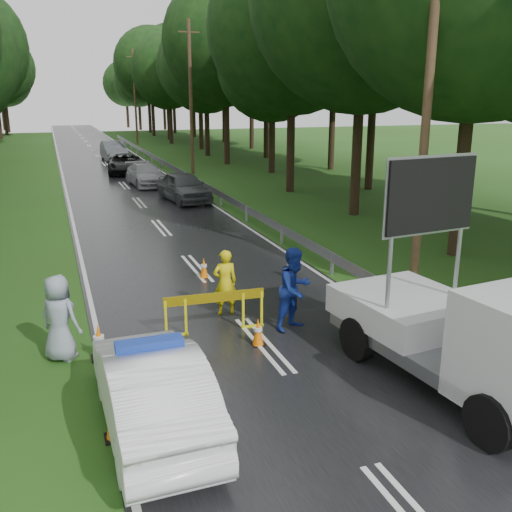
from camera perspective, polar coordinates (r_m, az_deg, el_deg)
name	(u,v)px	position (r m, az deg, el deg)	size (l,w,h in m)	color
ground	(263,345)	(12.56, 0.71, -8.85)	(160.00, 160.00, 0.00)	#264C15
road	(113,173)	(41.22, -14.09, 8.03)	(7.00, 140.00, 0.02)	black
guardrail	(167,164)	(41.36, -8.93, 9.08)	(0.12, 60.06, 0.70)	gray
utility_pole_near	(427,102)	(15.67, 16.77, 14.52)	(1.40, 0.24, 10.00)	#473221
utility_pole_mid	(191,98)	(39.77, -6.54, 15.43)	(1.40, 0.24, 10.00)	#473221
utility_pole_far	(135,97)	(65.35, -12.01, 15.29)	(1.40, 0.24, 10.00)	#473221
police_sedan	(152,389)	(9.50, -10.37, -12.94)	(1.58, 4.31, 1.55)	white
work_truck	(472,335)	(10.95, 20.77, -7.37)	(2.81, 5.38, 4.12)	gray
barrier	(215,303)	(12.93, -4.17, -4.67)	(2.31, 0.16, 0.96)	yellow
officer	(225,282)	(13.97, -3.11, -2.65)	(0.60, 0.39, 1.64)	yellow
civilian	(295,289)	(13.06, 3.91, -3.30)	(0.94, 0.74, 1.94)	#172F98
bystander_right	(59,318)	(12.23, -19.08, -5.88)	(0.88, 0.57, 1.80)	#8C96A8
queue_car_first	(184,187)	(29.40, -7.24, 6.88)	(1.78, 4.41, 1.50)	#44474C
queue_car_second	(146,175)	(35.09, -10.93, 7.98)	(1.82, 4.48, 1.30)	#A4A6AC
queue_car_third	(125,164)	(40.92, -12.98, 8.98)	(2.23, 4.83, 1.34)	black
queue_car_fourth	(114,151)	(49.41, -14.05, 10.16)	(1.69, 4.86, 1.60)	#44484C
cone_near_left	(114,419)	(9.55, -14.01, -15.51)	(0.34, 0.34, 0.72)	black
cone_center	(258,332)	(12.39, 0.20, -7.63)	(0.30, 0.30, 0.64)	black
cone_far	(204,268)	(16.92, -5.24, -1.21)	(0.30, 0.30, 0.64)	black
cone_left_mid	(99,342)	(12.22, -15.43, -8.27)	(0.36, 0.36, 0.76)	black
cone_right	(291,267)	(16.87, 3.48, -1.11)	(0.33, 0.33, 0.70)	black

